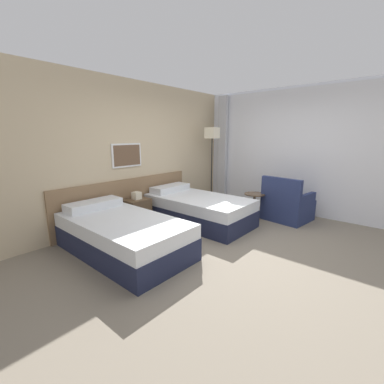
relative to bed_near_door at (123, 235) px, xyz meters
name	(u,v)px	position (x,y,z in m)	size (l,w,h in m)	color
ground_plane	(239,246)	(1.28, -1.20, -0.27)	(16.00, 16.00, 0.00)	slate
wall_headboard	(142,155)	(1.26, 1.07, 1.03)	(10.00, 0.10, 2.70)	#C6B28E
wall_window	(300,152)	(3.68, -1.22, 1.07)	(0.21, 4.74, 2.70)	white
bed_near_door	(123,235)	(0.00, 0.00, 0.00)	(1.09, 2.04, 0.65)	#1E233D
bed_near_window	(198,209)	(1.74, 0.00, 0.00)	(1.09, 2.04, 0.65)	#1E233D
nightstand	(137,212)	(0.87, 0.78, -0.01)	(0.45, 0.36, 0.65)	brown
floor_lamp	(212,139)	(2.95, 0.57, 1.33)	(0.26, 0.26, 1.87)	black
side_table	(254,201)	(2.67, -0.73, 0.10)	(0.42, 0.42, 0.53)	brown
armchair	(287,206)	(3.03, -1.27, 0.01)	(0.86, 0.90, 0.90)	navy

